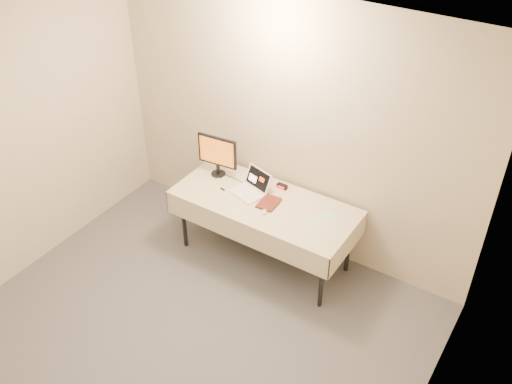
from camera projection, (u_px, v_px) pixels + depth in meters
The scene contains 9 objects.
back_wall at pixel (290, 128), 5.60m from camera, with size 4.00×0.10×2.70m, color #C3B49D.
table at pixel (264, 206), 5.68m from camera, with size 1.86×0.81×0.74m.
laptop at pixel (252, 187), 5.75m from camera, with size 0.40×0.39×0.22m.
monitor at pixel (217, 153), 5.88m from camera, with size 0.44×0.17×0.45m.
book at pixel (261, 191), 5.58m from camera, with size 0.18×0.02×0.24m, color maroon.
alarm_clock at pixel (282, 186), 5.82m from camera, with size 0.11×0.05×0.05m.
clicker at pixel (264, 211), 5.50m from camera, with size 0.05×0.10×0.02m, color #BBBBBE.
paper_form at pixel (322, 219), 5.42m from camera, with size 0.12×0.31×0.00m, color #ACD4A8.
usb_dongle at pixel (223, 189), 5.81m from camera, with size 0.06×0.02×0.01m, color black.
Camera 1 is at (2.38, -1.80, 4.12)m, focal length 40.00 mm.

